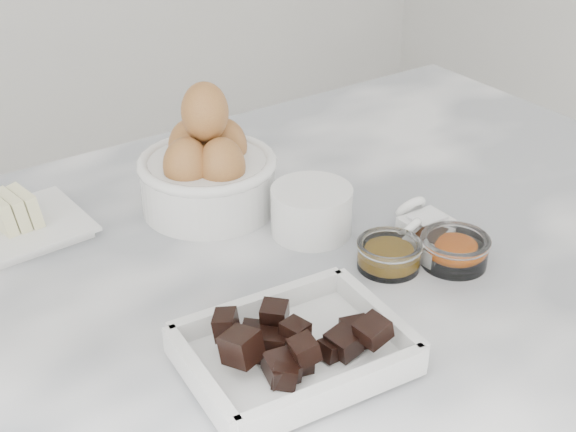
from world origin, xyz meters
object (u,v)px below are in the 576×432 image
object	(u,v)px
chocolate_dish	(294,346)
sugar_ramekin	(312,209)
butter_plate	(24,220)
vanilla_spoon	(423,241)
zest_bowl	(455,249)
honey_bowl	(389,254)
egg_bowl	(207,169)
salt_spoon	(422,221)

from	to	relation	value
chocolate_dish	sugar_ramekin	xyz separation A→B (m)	(0.15, 0.19, 0.01)
butter_plate	vanilla_spoon	distance (m)	0.47
chocolate_dish	zest_bowl	bearing A→B (deg)	9.47
sugar_ramekin	vanilla_spoon	world-z (taller)	sugar_ramekin
zest_bowl	vanilla_spoon	distance (m)	0.04
honey_bowl	vanilla_spoon	size ratio (longest dim) A/B	1.00
sugar_ramekin	vanilla_spoon	bearing A→B (deg)	-53.07
honey_bowl	zest_bowl	size ratio (longest dim) A/B	0.94
butter_plate	sugar_ramekin	xyz separation A→B (m)	(0.28, -0.19, 0.01)
egg_bowl	vanilla_spoon	xyz separation A→B (m)	(0.15, -0.23, -0.04)
egg_bowl	salt_spoon	xyz separation A→B (m)	(0.18, -0.19, -0.04)
honey_bowl	chocolate_dish	bearing A→B (deg)	-156.97
vanilla_spoon	sugar_ramekin	bearing A→B (deg)	126.93
butter_plate	egg_bowl	xyz separation A→B (m)	(0.21, -0.07, 0.04)
sugar_ramekin	egg_bowl	bearing A→B (deg)	120.20
zest_bowl	egg_bowl	bearing A→B (deg)	121.14
sugar_ramekin	zest_bowl	world-z (taller)	sugar_ramekin
zest_bowl	salt_spoon	xyz separation A→B (m)	(0.02, 0.07, -0.00)
egg_bowl	vanilla_spoon	world-z (taller)	egg_bowl
egg_bowl	butter_plate	bearing A→B (deg)	161.89
honey_bowl	zest_bowl	distance (m)	0.07
vanilla_spoon	salt_spoon	distance (m)	0.04
chocolate_dish	zest_bowl	size ratio (longest dim) A/B	2.72
chocolate_dish	honey_bowl	size ratio (longest dim) A/B	2.89
vanilla_spoon	chocolate_dish	bearing A→B (deg)	-161.26
chocolate_dish	vanilla_spoon	size ratio (longest dim) A/B	2.89
chocolate_dish	salt_spoon	bearing A→B (deg)	23.28
sugar_ramekin	zest_bowl	distance (m)	0.17
sugar_ramekin	salt_spoon	size ratio (longest dim) A/B	1.44
sugar_ramekin	zest_bowl	size ratio (longest dim) A/B	1.23
sugar_ramekin	butter_plate	bearing A→B (deg)	145.98
egg_bowl	zest_bowl	size ratio (longest dim) A/B	2.20
vanilla_spoon	zest_bowl	bearing A→B (deg)	-74.91
zest_bowl	sugar_ramekin	bearing A→B (deg)	121.92
butter_plate	zest_bowl	bearing A→B (deg)	-42.04
egg_bowl	vanilla_spoon	bearing A→B (deg)	-56.52
chocolate_dish	vanilla_spoon	distance (m)	0.25
vanilla_spoon	butter_plate	bearing A→B (deg)	140.64
sugar_ramekin	vanilla_spoon	xyz separation A→B (m)	(0.08, -0.11, -0.02)
chocolate_dish	salt_spoon	distance (m)	0.29
vanilla_spoon	honey_bowl	bearing A→B (deg)	-177.04
vanilla_spoon	salt_spoon	bearing A→B (deg)	49.38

